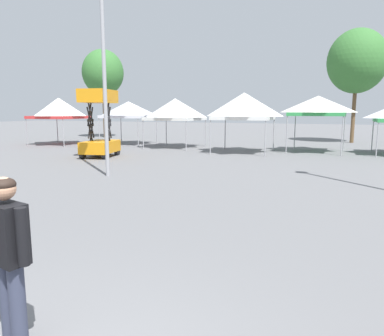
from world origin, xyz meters
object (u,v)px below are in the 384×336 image
object	(u,v)px
canopy_tent_center	(59,108)
canopy_tent_right_of_center	(175,109)
scissor_lift	(100,136)
tree_behind_tents_right	(103,73)
tree_behind_tents_left	(357,61)
canopy_tent_behind_left	(128,110)
canopy_tent_left_of_center	(318,106)
person_foreground	(9,251)
canopy_tent_far_left	(244,106)
light_pole_near_lift	(103,28)

from	to	relation	value
canopy_tent_center	canopy_tent_right_of_center	world-z (taller)	canopy_tent_center
scissor_lift	tree_behind_tents_right	distance (m)	15.47
tree_behind_tents_left	canopy_tent_behind_left	bearing A→B (deg)	-153.57
tree_behind_tents_left	canopy_tent_left_of_center	bearing A→B (deg)	-105.56
canopy_tent_behind_left	tree_behind_tents_left	xyz separation A→B (m)	(15.12, 7.51, 3.54)
tree_behind_tents_right	person_foreground	bearing A→B (deg)	-56.00
canopy_tent_behind_left	canopy_tent_far_left	xyz separation A→B (m)	(9.07, -2.12, 0.18)
canopy_tent_far_left	tree_behind_tents_left	world-z (taller)	tree_behind_tents_left
canopy_tent_behind_left	tree_behind_tents_left	distance (m)	17.25
light_pole_near_lift	tree_behind_tents_left	world-z (taller)	light_pole_near_lift
canopy_tent_right_of_center	person_foreground	bearing A→B (deg)	-69.63
canopy_tent_behind_left	canopy_tent_right_of_center	world-z (taller)	canopy_tent_right_of_center
canopy_tent_far_left	tree_behind_tents_right	distance (m)	16.84
canopy_tent_right_of_center	canopy_tent_far_left	xyz separation A→B (m)	(4.94, -1.25, 0.16)
canopy_tent_right_of_center	canopy_tent_left_of_center	xyz separation A→B (m)	(8.85, 0.69, 0.19)
canopy_tent_far_left	tree_behind_tents_right	size ratio (longest dim) A/B	0.44
canopy_tent_far_left	light_pole_near_lift	xyz separation A→B (m)	(-2.74, -9.47, 2.60)
canopy_tent_center	tree_behind_tents_right	xyz separation A→B (m)	(-1.24, 7.15, 3.21)
canopy_tent_far_left	canopy_tent_right_of_center	bearing A→B (deg)	165.77
canopy_tent_right_of_center	person_foreground	world-z (taller)	canopy_tent_right_of_center
canopy_tent_behind_left	tree_behind_tents_left	size ratio (longest dim) A/B	0.40
canopy_tent_behind_left	tree_behind_tents_left	bearing A→B (deg)	26.43
light_pole_near_lift	tree_behind_tents_right	bearing A→B (deg)	125.94
scissor_lift	person_foreground	xyz separation A→B (m)	(8.73, -13.28, -0.06)
canopy_tent_center	person_foreground	world-z (taller)	canopy_tent_center
tree_behind_tents_right	canopy_tent_right_of_center	bearing A→B (deg)	-31.17
scissor_lift	canopy_tent_center	bearing A→B (deg)	145.29
canopy_tent_far_left	tree_behind_tents_right	world-z (taller)	tree_behind_tents_right
tree_behind_tents_right	canopy_tent_center	bearing A→B (deg)	-80.13
tree_behind_tents_right	canopy_tent_left_of_center	bearing A→B (deg)	-15.80
canopy_tent_center	canopy_tent_far_left	world-z (taller)	canopy_tent_far_left
canopy_tent_center	scissor_lift	xyz separation A→B (m)	(7.15, -4.95, -1.51)
canopy_tent_far_left	light_pole_near_lift	distance (m)	10.20
tree_behind_tents_left	person_foreground	bearing A→B (deg)	-97.77
canopy_tent_left_of_center	person_foreground	xyz separation A→B (m)	(-1.65, -20.08, -1.66)
canopy_tent_center	canopy_tent_left_of_center	distance (m)	17.63
canopy_tent_far_left	canopy_tent_behind_left	bearing A→B (deg)	166.86
canopy_tent_center	person_foreground	distance (m)	24.23
canopy_tent_right_of_center	tree_behind_tents_right	distance (m)	12.06
person_foreground	light_pole_near_lift	bearing A→B (deg)	120.00
canopy_tent_center	person_foreground	size ratio (longest dim) A/B	1.93
tree_behind_tents_left	canopy_tent_right_of_center	bearing A→B (deg)	-142.67
canopy_tent_far_left	light_pole_near_lift	world-z (taller)	light_pole_near_lift
scissor_lift	tree_behind_tents_right	bearing A→B (deg)	124.73
scissor_lift	tree_behind_tents_right	world-z (taller)	tree_behind_tents_right
canopy_tent_center	scissor_lift	world-z (taller)	scissor_lift
canopy_tent_center	tree_behind_tents_left	bearing A→B (deg)	25.85
canopy_tent_right_of_center	light_pole_near_lift	size ratio (longest dim) A/B	0.36
canopy_tent_left_of_center	tree_behind_tents_right	distance (m)	19.76
person_foreground	light_pole_near_lift	distance (m)	10.86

